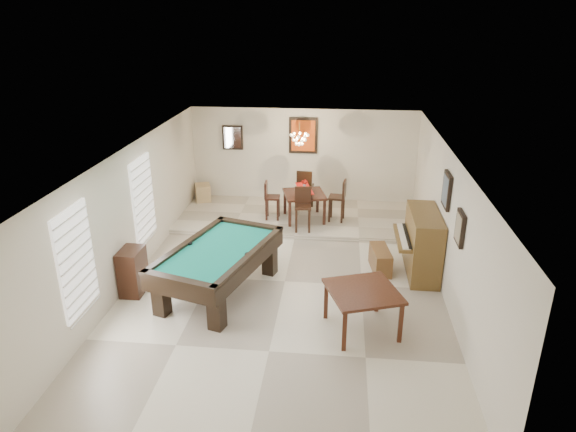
% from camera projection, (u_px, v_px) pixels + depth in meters
% --- Properties ---
extents(ground_plane, '(6.00, 9.00, 0.02)m').
position_uv_depth(ground_plane, '(285.00, 282.00, 10.11)').
color(ground_plane, beige).
extents(wall_back, '(6.00, 0.04, 2.60)m').
position_uv_depth(wall_back, '(303.00, 157.00, 13.78)').
color(wall_back, silver).
rests_on(wall_back, ground_plane).
extents(wall_front, '(6.00, 0.04, 2.60)m').
position_uv_depth(wall_front, '(238.00, 380.00, 5.47)').
color(wall_front, silver).
rests_on(wall_front, ground_plane).
extents(wall_left, '(0.04, 9.00, 2.60)m').
position_uv_depth(wall_left, '(131.00, 214.00, 9.91)').
color(wall_left, silver).
rests_on(wall_left, ground_plane).
extents(wall_right, '(0.04, 9.00, 2.60)m').
position_uv_depth(wall_right, '(448.00, 227.00, 9.33)').
color(wall_right, silver).
rests_on(wall_right, ground_plane).
extents(ceiling, '(6.00, 9.00, 0.04)m').
position_uv_depth(ceiling, '(284.00, 153.00, 9.14)').
color(ceiling, white).
rests_on(ceiling, wall_back).
extents(dining_step, '(6.00, 2.50, 0.12)m').
position_uv_depth(dining_step, '(299.00, 217.00, 13.08)').
color(dining_step, beige).
rests_on(dining_step, ground_plane).
extents(window_left_front, '(0.06, 1.00, 1.70)m').
position_uv_depth(window_left_front, '(76.00, 261.00, 7.84)').
color(window_left_front, white).
rests_on(window_left_front, wall_left).
extents(window_left_rear, '(0.06, 1.00, 1.70)m').
position_uv_depth(window_left_rear, '(143.00, 199.00, 10.43)').
color(window_left_rear, white).
rests_on(window_left_rear, wall_left).
extents(pool_table, '(2.15, 2.96, 0.89)m').
position_uv_depth(pool_table, '(219.00, 271.00, 9.56)').
color(pool_table, black).
rests_on(pool_table, ground_plane).
extents(square_table, '(1.38, 1.38, 0.75)m').
position_uv_depth(square_table, '(362.00, 310.00, 8.45)').
color(square_table, '#34170D').
rests_on(square_table, ground_plane).
extents(upright_piano, '(0.87, 1.55, 1.29)m').
position_uv_depth(upright_piano, '(415.00, 243.00, 10.24)').
color(upright_piano, brown).
rests_on(upright_piano, ground_plane).
extents(piano_bench, '(0.44, 0.88, 0.47)m').
position_uv_depth(piano_bench, '(380.00, 260.00, 10.47)').
color(piano_bench, brown).
rests_on(piano_bench, ground_plane).
extents(apothecary_chest, '(0.39, 0.59, 0.88)m').
position_uv_depth(apothecary_chest, '(133.00, 271.00, 9.56)').
color(apothecary_chest, black).
rests_on(apothecary_chest, ground_plane).
extents(dining_table, '(1.18, 1.18, 0.80)m').
position_uv_depth(dining_table, '(304.00, 204.00, 12.67)').
color(dining_table, black).
rests_on(dining_table, dining_step).
extents(flower_vase, '(0.16, 0.16, 0.23)m').
position_uv_depth(flower_vase, '(304.00, 184.00, 12.48)').
color(flower_vase, '#A4160E').
rests_on(flower_vase, dining_table).
extents(dining_chair_south, '(0.41, 0.41, 1.03)m').
position_uv_depth(dining_chair_south, '(303.00, 210.00, 11.98)').
color(dining_chair_south, black).
rests_on(dining_chair_south, dining_step).
extents(dining_chair_north, '(0.44, 0.44, 1.07)m').
position_uv_depth(dining_chair_north, '(305.00, 189.00, 13.31)').
color(dining_chair_north, black).
rests_on(dining_chair_north, dining_step).
extents(dining_chair_west, '(0.37, 0.37, 0.95)m').
position_uv_depth(dining_chair_west, '(273.00, 200.00, 12.69)').
color(dining_chair_west, black).
rests_on(dining_chair_west, dining_step).
extents(dining_chair_east, '(0.43, 0.43, 1.04)m').
position_uv_depth(dining_chair_east, '(337.00, 200.00, 12.56)').
color(dining_chair_east, black).
rests_on(dining_chair_east, dining_step).
extents(corner_bench, '(0.53, 0.59, 0.44)m').
position_uv_depth(corner_bench, '(203.00, 192.00, 14.02)').
color(corner_bench, tan).
rests_on(corner_bench, dining_step).
extents(chandelier, '(0.44, 0.44, 0.60)m').
position_uv_depth(chandelier, '(299.00, 135.00, 12.24)').
color(chandelier, '#FFE5B2').
rests_on(chandelier, ceiling).
extents(back_painting, '(0.75, 0.06, 0.95)m').
position_uv_depth(back_painting, '(303.00, 136.00, 13.52)').
color(back_painting, '#D84C14').
rests_on(back_painting, wall_back).
extents(back_mirror, '(0.55, 0.06, 0.65)m').
position_uv_depth(back_mirror, '(233.00, 138.00, 13.74)').
color(back_mirror, white).
rests_on(back_mirror, wall_back).
extents(right_picture_upper, '(0.06, 0.55, 0.65)m').
position_uv_depth(right_picture_upper, '(447.00, 190.00, 9.39)').
color(right_picture_upper, slate).
rests_on(right_picture_upper, wall_right).
extents(right_picture_lower, '(0.06, 0.45, 0.55)m').
position_uv_depth(right_picture_lower, '(460.00, 228.00, 8.26)').
color(right_picture_lower, gray).
rests_on(right_picture_lower, wall_right).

